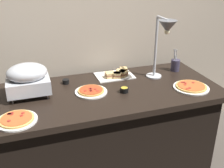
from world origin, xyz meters
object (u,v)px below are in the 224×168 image
sauce_cup_far (66,81)px  utensil_holder (175,65)px  pizza_plate_front (191,87)px  heat_lamp (165,33)px  pizza_plate_center (91,91)px  sauce_cup_near (124,90)px  chafing_dish (28,78)px  sandwich_platter (117,74)px  pizza_plate_raised_stand (17,120)px

sauce_cup_far → utensil_holder: size_ratio=0.27×
pizza_plate_front → heat_lamp: bearing=134.0°
utensil_holder → sauce_cup_far: bearing=178.6°
pizza_plate_center → sauce_cup_far: (-0.16, 0.24, 0.01)m
heat_lamp → sauce_cup_near: bearing=-167.7°
chafing_dish → heat_lamp: 1.15m
pizza_plate_front → utensil_holder: size_ratio=1.36×
chafing_dish → pizza_plate_center: (0.47, -0.11, -0.14)m
pizza_plate_center → sandwich_platter: sandwich_platter is taller
sandwich_platter → sauce_cup_far: bearing=-179.4°
chafing_dish → sauce_cup_far: (0.31, 0.13, -0.13)m
heat_lamp → sandwich_platter: heat_lamp is taller
pizza_plate_center → sauce_cup_far: sauce_cup_far is taller
pizza_plate_raised_stand → utensil_holder: utensil_holder is taller
pizza_plate_center → utensil_holder: size_ratio=1.20×
pizza_plate_front → pizza_plate_raised_stand: (-1.39, -0.08, 0.00)m
pizza_plate_center → utensil_holder: (0.89, 0.22, 0.05)m
pizza_plate_front → pizza_plate_raised_stand: 1.40m
pizza_plate_front → sauce_cup_near: sauce_cup_near is taller
pizza_plate_raised_stand → chafing_dish: bearing=74.3°
pizza_plate_raised_stand → sauce_cup_far: (0.42, 0.51, 0.01)m
pizza_plate_raised_stand → sauce_cup_near: size_ratio=3.93×
sauce_cup_far → utensil_holder: (1.06, -0.03, 0.04)m
pizza_plate_center → sandwich_platter: (0.31, 0.25, 0.01)m
sandwich_platter → heat_lamp: bearing=-36.9°
sauce_cup_far → sandwich_platter: bearing=0.6°
pizza_plate_front → sauce_cup_near: (-0.56, 0.11, 0.01)m
sauce_cup_far → chafing_dish: bearing=-156.8°
heat_lamp → chafing_dish: bearing=174.7°
chafing_dish → pizza_plate_raised_stand: bearing=-105.7°
pizza_plate_front → sandwich_platter: bearing=139.5°
utensil_holder → pizza_plate_center: bearing=-166.3°
heat_lamp → sauce_cup_far: heat_lamp is taller
chafing_dish → sauce_cup_near: (0.73, -0.19, -0.13)m
pizza_plate_front → sauce_cup_near: size_ratio=4.29×
pizza_plate_raised_stand → pizza_plate_front: bearing=3.3°
pizza_plate_center → sauce_cup_far: size_ratio=4.44×
heat_lamp → sauce_cup_near: size_ratio=8.09×
sauce_cup_near → sauce_cup_far: sauce_cup_near is taller
sandwich_platter → sauce_cup_near: size_ratio=4.90×
sandwich_platter → pizza_plate_raised_stand: bearing=-150.1°
pizza_plate_raised_stand → sauce_cup_far: sauce_cup_far is taller
pizza_plate_front → chafing_dish: bearing=167.2°
pizza_plate_front → utensil_holder: utensil_holder is taller
pizza_plate_raised_stand → sandwich_platter: sandwich_platter is taller
chafing_dish → pizza_plate_center: bearing=-13.2°
sauce_cup_near → chafing_dish: bearing=165.8°
heat_lamp → sauce_cup_far: bearing=163.4°
pizza_plate_center → pizza_plate_raised_stand: bearing=-155.7°
chafing_dish → heat_lamp: bearing=-5.3°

